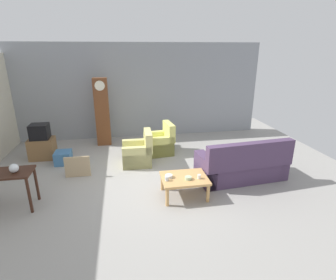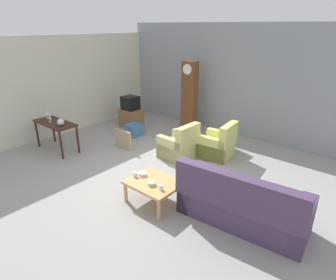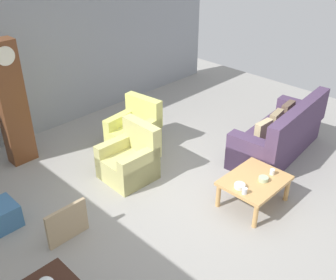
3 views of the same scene
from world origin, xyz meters
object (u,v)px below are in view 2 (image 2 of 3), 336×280
grandfather_clock (189,97)px  cup_white_porcelain (161,187)px  wine_glass_mid (50,115)px  bowl_white_stacked (143,174)px  armchair_olive_near (179,147)px  wine_glass_tall (47,113)px  wine_glass_short (50,118)px  framed_picture_leaning (123,139)px  storage_box_blue (134,130)px  glass_dome_cloche (61,122)px  tv_crt (130,103)px  console_table_dark (55,126)px  armchair_olive_far (217,146)px  coffee_table_wood (154,185)px  cup_blue_rimmed (135,175)px  tv_stand_cabinet (131,118)px  bowl_shallow_green (152,184)px  couch_floral (241,205)px

grandfather_clock → cup_white_porcelain: grandfather_clock is taller
wine_glass_mid → bowl_white_stacked: bearing=-2.4°
armchair_olive_near → wine_glass_tall: 3.70m
wine_glass_tall → wine_glass_short: wine_glass_tall is taller
armchair_olive_near → framed_picture_leaning: bearing=-161.5°
storage_box_blue → glass_dome_cloche: (-0.41, -2.10, 0.69)m
tv_crt → wine_glass_mid: bearing=-99.3°
console_table_dark → framed_picture_leaning: console_table_dark is taller
armchair_olive_far → wine_glass_mid: size_ratio=4.79×
coffee_table_wood → wine_glass_mid: size_ratio=5.00×
cup_blue_rimmed → wine_glass_short: (-3.34, 0.16, 0.41)m
tv_stand_cabinet → bowl_white_stacked: tv_stand_cabinet is taller
armchair_olive_far → glass_dome_cloche: size_ratio=5.30×
tv_crt → wine_glass_short: (-0.21, -2.63, 0.09)m
wine_glass_mid → bowl_shallow_green: bearing=-4.2°
glass_dome_cloche → cup_white_porcelain: glass_dome_cloche is taller
couch_floral → armchair_olive_far: 2.63m
framed_picture_leaning → bowl_shallow_green: framed_picture_leaning is taller
console_table_dark → wine_glass_tall: (-0.46, 0.06, 0.26)m
cup_blue_rimmed → wine_glass_mid: 3.58m
grandfather_clock → cup_white_porcelain: size_ratio=24.33×
tv_stand_cabinet → wine_glass_mid: wine_glass_mid is taller
tv_stand_cabinet → wine_glass_mid: bearing=-99.3°
bowl_shallow_green → armchair_olive_near: bearing=114.8°
glass_dome_cloche → cup_blue_rimmed: 2.92m
couch_floral → grandfather_clock: 4.65m
cup_white_porcelain → wine_glass_short: bearing=177.4°
grandfather_clock → tv_stand_cabinet: size_ratio=3.17×
console_table_dark → framed_picture_leaning: (1.27, 1.18, -0.40)m
storage_box_blue → bowl_white_stacked: bearing=-40.4°
tv_crt → glass_dome_cloche: (0.24, -2.58, 0.06)m
storage_box_blue → glass_dome_cloche: glass_dome_cloche is taller
console_table_dark → cup_blue_rimmed: (3.24, -0.23, -0.18)m
cup_white_porcelain → wine_glass_mid: bearing=175.9°
cup_blue_rimmed → wine_glass_short: bearing=177.2°
cup_blue_rimmed → glass_dome_cloche: bearing=176.0°
glass_dome_cloche → bowl_shallow_green: glass_dome_cloche is taller
coffee_table_wood → wine_glass_short: wine_glass_short is taller
bowl_white_stacked → wine_glass_tall: (-3.77, 0.16, 0.45)m
coffee_table_wood → grandfather_clock: 4.11m
coffee_table_wood → bowl_white_stacked: bearing=172.9°
couch_floral → framed_picture_leaning: (-3.90, 0.84, -0.09)m
framed_picture_leaning → cup_white_porcelain: size_ratio=6.78×
armchair_olive_far → tv_stand_cabinet: bearing=176.8°
coffee_table_wood → bowl_shallow_green: bowl_shallow_green is taller
storage_box_blue → bowl_white_stacked: bowl_white_stacked is taller
cup_blue_rimmed → wine_glass_mid: (-3.54, 0.28, 0.42)m
console_table_dark → cup_blue_rimmed: 3.26m
cup_blue_rimmed → coffee_table_wood: bearing=12.6°
storage_box_blue → coffee_table_wood: bearing=-37.6°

